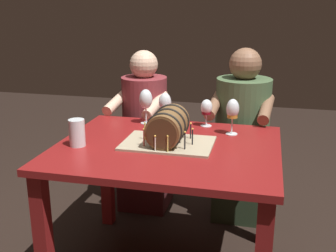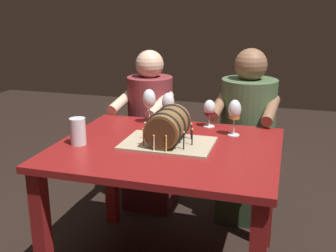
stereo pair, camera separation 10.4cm
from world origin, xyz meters
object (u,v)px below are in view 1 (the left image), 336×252
Objects in this scene: barrel_cake at (168,129)px; wine_glass_white at (165,104)px; dining_table at (167,166)px; wine_glass_amber at (233,111)px; person_seated_right at (241,141)px; beer_pint at (77,133)px; person_seated_left at (145,139)px; wine_glass_empty at (146,100)px; wine_glass_red at (207,108)px.

wine_glass_white is (-0.10, 0.35, 0.04)m from barrel_cake.
dining_table is 0.48m from wine_glass_amber.
dining_table is 0.97× the size of person_seated_right.
barrel_cake is 2.40× the size of wine_glass_white.
wine_glass_amber is (0.31, 0.25, 0.05)m from barrel_cake.
person_seated_left is at bearing 82.57° from beer_pint.
barrel_cake is at bearing -57.50° from wine_glass_empty.
wine_glass_empty is at bearing -71.63° from person_seated_left.
wine_glass_empty is 1.50× the size of beer_pint.
wine_glass_empty is 0.18× the size of person_seated_left.
wine_glass_white is (-0.25, -0.02, 0.02)m from wine_glass_red.
wine_glass_amber is at bearing -35.05° from person_seated_left.
wine_glass_white is 0.65m from person_seated_right.
wine_glass_amber is 1.44× the size of beer_pint.
wine_glass_red is at bearing -34.19° from person_seated_left.
person_seated_right reaches higher than barrel_cake.
person_seated_right is (0.34, 0.70, -0.27)m from barrel_cake.
barrel_cake is 0.84m from person_seated_left.
person_seated_left is (-0.34, 0.70, -0.31)m from barrel_cake.
wine_glass_amber is (0.16, -0.12, 0.03)m from wine_glass_red.
wine_glass_empty reaches higher than beer_pint.
person_seated_right is at bearing 64.83° from dining_table.
beer_pint is at bearing -139.54° from wine_glass_red.
wine_glass_amber is 1.04× the size of wine_glass_white.
wine_glass_white is 0.55m from person_seated_left.
wine_glass_empty is 0.74m from person_seated_right.
person_seated_left is (-0.65, 0.45, -0.36)m from wine_glass_amber.
wine_glass_empty reaches higher than wine_glass_amber.
wine_glass_amber reaches higher than barrel_cake.
wine_glass_red is 1.16× the size of beer_pint.
wine_glass_red is 0.67m from person_seated_left.
person_seated_right reaches higher than person_seated_left.
wine_glass_white reaches higher than wine_glass_red.
wine_glass_empty is at bearing 122.50° from barrel_cake.
wine_glass_red reaches higher than beer_pint.
wine_glass_empty is 0.53m from beer_pint.
barrel_cake is (0.00, 0.02, 0.20)m from dining_table.
dining_table is 0.20m from barrel_cake.
person_seated_right is (0.79, 0.83, -0.25)m from beer_pint.
beer_pint is at bearing -125.52° from wine_glass_white.
wine_glass_amber is at bearing -10.28° from wine_glass_empty.
person_seated_right is at bearing 64.33° from barrel_cake.
dining_table is at bearing -64.76° from person_seated_left.
wine_glass_amber reaches higher than wine_glass_red.
beer_pint is (-0.34, -0.48, -0.06)m from wine_glass_white.
person_seated_right is at bearing 0.05° from person_seated_left.
wine_glass_white is at bearing 105.63° from dining_table.
wine_glass_empty is at bearing 64.45° from beer_pint.
wine_glass_amber is (0.53, -0.10, -0.01)m from wine_glass_empty.
person_seated_left reaches higher than wine_glass_white.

